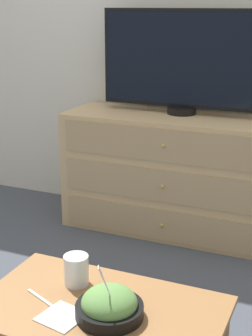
# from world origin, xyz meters

# --- Properties ---
(ground_plane) EXTENTS (12.00, 12.00, 0.00)m
(ground_plane) POSITION_xyz_m (0.00, 0.00, 0.00)
(ground_plane) COLOR #474C56
(wall_back) EXTENTS (12.00, 0.05, 2.60)m
(wall_back) POSITION_xyz_m (0.00, 0.03, 1.30)
(wall_back) COLOR silver
(wall_back) RESTS_ON ground_plane
(dresser) EXTENTS (1.35, 0.47, 0.72)m
(dresser) POSITION_xyz_m (0.08, -0.25, 0.36)
(dresser) COLOR tan
(dresser) RESTS_ON ground_plane
(tv) EXTENTS (1.00, 0.17, 0.61)m
(tv) POSITION_xyz_m (0.08, -0.16, 1.04)
(tv) COLOR black
(tv) RESTS_ON dresser
(coffee_table) EXTENTS (0.80, 0.48, 0.42)m
(coffee_table) POSITION_xyz_m (0.33, -1.81, 0.35)
(coffee_table) COLOR #9E6B3D
(coffee_table) RESTS_ON ground_plane
(takeout_bowl) EXTENTS (0.22, 0.22, 0.19)m
(takeout_bowl) POSITION_xyz_m (0.38, -1.84, 0.46)
(takeout_bowl) COLOR black
(takeout_bowl) RESTS_ON coffee_table
(drink_cup) EXTENTS (0.09, 0.09, 0.11)m
(drink_cup) POSITION_xyz_m (0.19, -1.71, 0.47)
(drink_cup) COLOR beige
(drink_cup) RESTS_ON coffee_table
(napkin) EXTENTS (0.15, 0.15, 0.00)m
(napkin) POSITION_xyz_m (0.24, -1.90, 0.43)
(napkin) COLOR white
(napkin) RESTS_ON coffee_table
(knife) EXTENTS (0.18, 0.08, 0.01)m
(knife) POSITION_xyz_m (0.15, -1.85, 0.43)
(knife) COLOR white
(knife) RESTS_ON coffee_table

